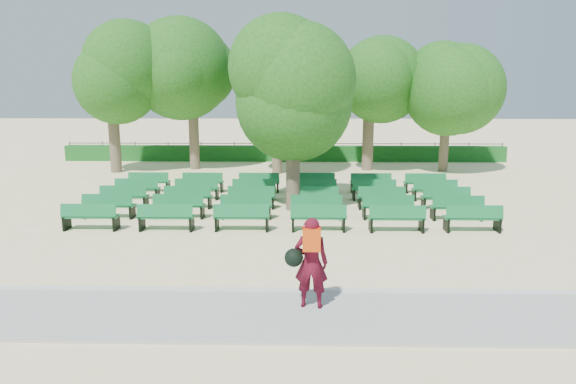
{
  "coord_description": "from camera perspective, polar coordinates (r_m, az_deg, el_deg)",
  "views": [
    {
      "loc": [
        0.93,
        -16.29,
        4.14
      ],
      "look_at": [
        0.58,
        -1.0,
        1.1
      ],
      "focal_mm": 32.0,
      "sensor_mm": 36.0,
      "label": 1
    }
  ],
  "objects": [
    {
      "name": "fence",
      "position": [
        30.98,
        -0.43,
        3.57
      ],
      "size": [
        26.0,
        0.1,
        1.02
      ],
      "primitive_type": null,
      "color": "black",
      "rests_on": "ground"
    },
    {
      "name": "tree_among",
      "position": [
        17.66,
        0.56,
        10.96
      ],
      "size": [
        4.23,
        4.23,
        5.98
      ],
      "color": "brown",
      "rests_on": "ground"
    },
    {
      "name": "tree_line",
      "position": [
        26.63,
        -0.71,
        2.3
      ],
      "size": [
        21.8,
        6.8,
        7.04
      ],
      "primitive_type": null,
      "color": "#225D19",
      "rests_on": "ground"
    },
    {
      "name": "person",
      "position": [
        9.77,
        2.43,
        -7.71
      ],
      "size": [
        0.85,
        0.53,
        1.76
      ],
      "rotation": [
        0.0,
        0.0,
        3.01
      ],
      "color": "#4C0A19",
      "rests_on": "ground"
    },
    {
      "name": "ground",
      "position": [
        16.83,
        -1.9,
        -3.0
      ],
      "size": [
        120.0,
        120.0,
        0.0
      ],
      "primitive_type": "plane",
      "color": "beige"
    },
    {
      "name": "bench_array",
      "position": [
        18.3,
        -0.45,
        -1.56
      ],
      "size": [
        1.66,
        0.55,
        1.04
      ],
      "rotation": [
        0.0,
        0.0,
        0.02
      ],
      "color": "#126934",
      "rests_on": "ground"
    },
    {
      "name": "paving",
      "position": [
        9.84,
        -4.34,
        -13.5
      ],
      "size": [
        30.0,
        2.2,
        0.06
      ],
      "primitive_type": "cube",
      "color": "#A6A6A1",
      "rests_on": "ground"
    },
    {
      "name": "curb",
      "position": [
        10.88,
        -3.75,
        -10.87
      ],
      "size": [
        30.0,
        0.12,
        0.1
      ],
      "primitive_type": "cube",
      "color": "silver",
      "rests_on": "ground"
    },
    {
      "name": "hedge",
      "position": [
        30.52,
        -0.45,
        4.31
      ],
      "size": [
        26.0,
        0.7,
        0.9
      ],
      "primitive_type": "cube",
      "color": "#175A1D",
      "rests_on": "ground"
    }
  ]
}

